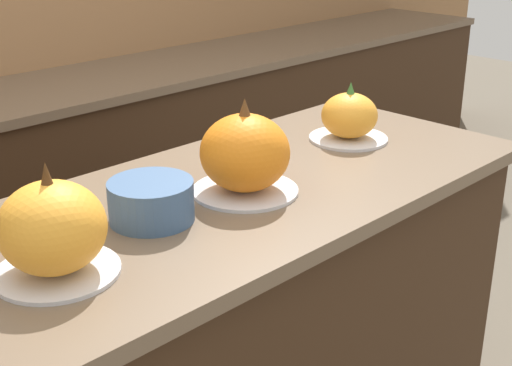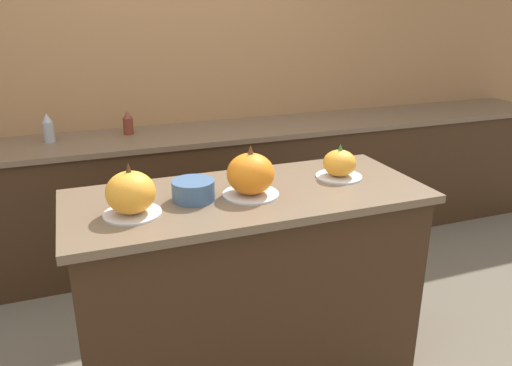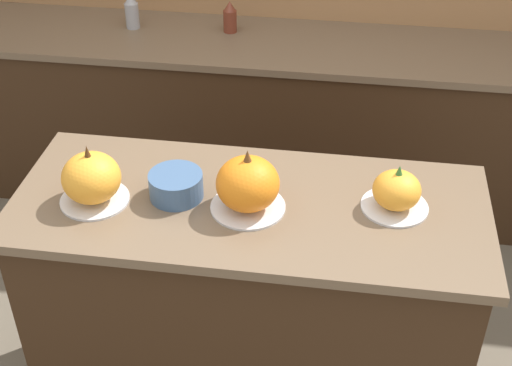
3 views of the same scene
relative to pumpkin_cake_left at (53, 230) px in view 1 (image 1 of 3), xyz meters
name	(u,v)px [view 1 (image 1 of 3)]	position (x,y,z in m)	size (l,w,h in m)	color
kitchen_island	(238,363)	(0.49, 0.06, -0.56)	(1.54, 0.65, 0.95)	#382314
pumpkin_cake_left	(53,230)	(0.00, 0.00, 0.00)	(0.22, 0.22, 0.21)	silver
pumpkin_cake_center	(246,155)	(0.50, 0.03, 0.00)	(0.24, 0.24, 0.22)	silver
pumpkin_cake_right	(349,118)	(0.96, 0.10, -0.02)	(0.21, 0.21, 0.16)	silver
mixing_bowl	(151,201)	(0.26, 0.06, -0.04)	(0.18, 0.18, 0.08)	#3D5B84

